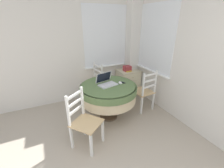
% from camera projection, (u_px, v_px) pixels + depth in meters
% --- Properties ---
extents(corner_room_shell, '(4.41, 4.97, 2.55)m').
position_uv_depth(corner_room_shell, '(127.00, 55.00, 2.74)').
color(corner_room_shell, silver).
rests_on(corner_room_shell, ground_plane).
extents(round_dining_table, '(1.10, 1.10, 0.73)m').
position_uv_depth(round_dining_table, '(108.00, 92.00, 2.92)').
color(round_dining_table, '#4C3D2D').
rests_on(round_dining_table, ground_plane).
extents(laptop, '(0.40, 0.35, 0.23)m').
position_uv_depth(laptop, '(106.00, 82.00, 2.86)').
color(laptop, silver).
rests_on(laptop, round_dining_table).
extents(computer_mouse, '(0.06, 0.10, 0.05)m').
position_uv_depth(computer_mouse, '(120.00, 83.00, 2.88)').
color(computer_mouse, white).
rests_on(computer_mouse, round_dining_table).
extents(cell_phone, '(0.10, 0.12, 0.01)m').
position_uv_depth(cell_phone, '(123.00, 83.00, 2.95)').
color(cell_phone, black).
rests_on(cell_phone, round_dining_table).
extents(dining_chair_near_back_window, '(0.49, 0.47, 0.92)m').
position_uv_depth(dining_chair_near_back_window, '(94.00, 84.00, 3.65)').
color(dining_chair_near_back_window, tan).
rests_on(dining_chair_near_back_window, ground_plane).
extents(dining_chair_near_right_window, '(0.44, 0.45, 0.92)m').
position_uv_depth(dining_chair_near_right_window, '(144.00, 92.00, 3.25)').
color(dining_chair_near_right_window, tan).
rests_on(dining_chair_near_right_window, ground_plane).
extents(dining_chair_camera_near, '(0.56, 0.57, 0.92)m').
position_uv_depth(dining_chair_camera_near, '(84.00, 121.00, 2.30)').
color(dining_chair_camera_near, tan).
rests_on(dining_chair_camera_near, ground_plane).
extents(corner_cabinet, '(0.55, 0.49, 0.65)m').
position_uv_depth(corner_cabinet, '(128.00, 82.00, 4.06)').
color(corner_cabinet, beige).
rests_on(corner_cabinet, ground_plane).
extents(storage_box, '(0.18, 0.16, 0.13)m').
position_uv_depth(storage_box, '(127.00, 68.00, 3.85)').
color(storage_box, '#9E3338').
rests_on(storage_box, corner_cabinet).
extents(book_on_cabinet, '(0.14, 0.23, 0.02)m').
position_uv_depth(book_on_cabinet, '(127.00, 70.00, 3.88)').
color(book_on_cabinet, gold).
rests_on(book_on_cabinet, corner_cabinet).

